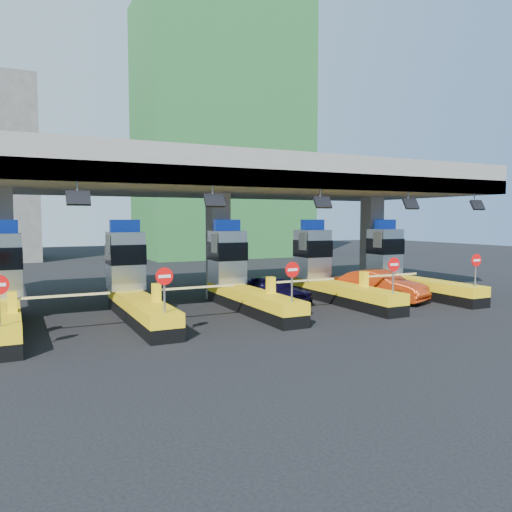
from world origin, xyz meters
name	(u,v)px	position (x,y,z in m)	size (l,w,h in m)	color
ground	(242,308)	(0.00, 0.00, 0.00)	(120.00, 120.00, 0.00)	black
toll_canopy	(219,181)	(0.00, 2.87, 6.13)	(28.00, 12.09, 7.00)	slate
toll_lane_far_left	(2,292)	(-10.00, 0.28, 1.40)	(4.43, 8.00, 4.16)	black
toll_lane_left	(133,284)	(-5.00, 0.28, 1.40)	(4.43, 8.00, 4.16)	black
toll_lane_center	(240,278)	(0.00, 0.28, 1.40)	(4.43, 8.00, 4.16)	black
toll_lane_right	(328,273)	(5.00, 0.28, 1.40)	(4.43, 8.00, 4.16)	black
toll_lane_far_right	(403,269)	(10.00, 0.28, 1.40)	(4.43, 8.00, 4.16)	black
bg_building_scaffold	(221,132)	(12.00, 32.00, 14.00)	(18.00, 12.00, 28.00)	#1E5926
van	(273,290)	(1.92, 0.51, 0.70)	(1.65, 4.11, 1.40)	black
red_car	(380,286)	(7.22, -1.16, 0.78)	(1.65, 4.74, 1.56)	#AE300D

